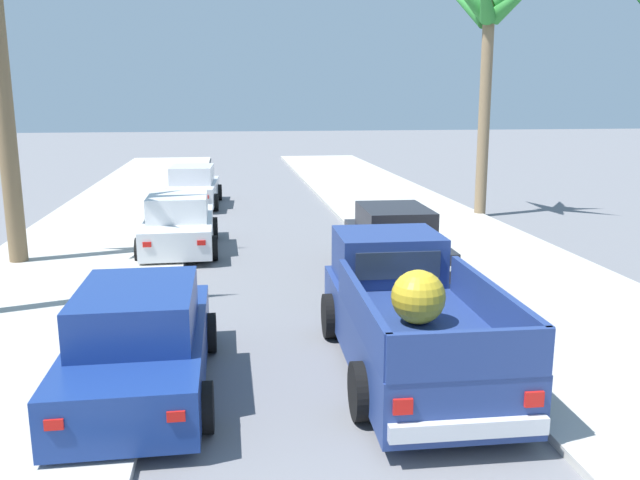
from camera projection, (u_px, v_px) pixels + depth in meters
name	position (u px, v px, depth m)	size (l,w,h in m)	color
sidewalk_left	(70.00, 275.00, 14.73)	(5.05, 60.00, 0.12)	#B2AFA8
sidewalk_right	(481.00, 260.00, 16.11)	(5.05, 60.00, 0.12)	#B2AFA8
curb_left	(121.00, 274.00, 14.89)	(0.16, 60.00, 0.10)	silver
curb_right	(438.00, 262.00, 15.95)	(0.16, 60.00, 0.10)	silver
pickup_truck	(406.00, 316.00, 9.77)	(2.31, 5.25, 1.80)	navy
car_left_near	(179.00, 224.00, 17.30)	(2.06, 4.28, 1.54)	silver
car_right_near	(395.00, 242.00, 15.15)	(2.11, 4.30, 1.54)	black
car_left_mid	(140.00, 343.00, 8.89)	(2.03, 4.26, 1.54)	navy
car_right_mid	(193.00, 187.00, 24.53)	(2.16, 4.32, 1.54)	silver
palm_tree_right_mid	(489.00, 23.00, 21.20)	(3.07, 4.09, 7.99)	#846B4C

